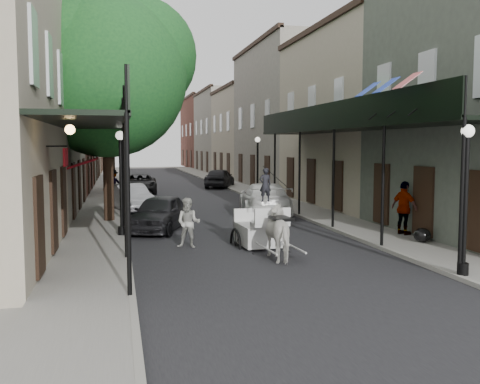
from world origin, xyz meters
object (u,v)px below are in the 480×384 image
car_right_near (265,199)px  car_right_far (220,178)px  tree_near (116,71)px  car_left_far (140,184)px  pedestrian_sidewalk_right (404,208)px  lamppost_right_far (258,166)px  pedestrian_sidewalk_left (113,184)px  pedestrian_walking (188,223)px  horse (282,233)px  car_left_mid (131,198)px  car_left_near (160,213)px  lamppost_right_near (465,197)px  tree_far (116,108)px  carriage (257,214)px  lamppost_left (121,181)px

car_right_near → car_right_far: size_ratio=1.19×
tree_near → car_right_far: 20.13m
car_left_far → pedestrian_sidewalk_right: bearing=-64.3°
lamppost_right_far → pedestrian_sidewalk_left: bearing=174.9°
car_right_near → lamppost_right_far: bearing=-92.7°
pedestrian_walking → pedestrian_sidewalk_left: pedestrian_sidewalk_left is taller
horse → pedestrian_walking: pedestrian_walking is taller
tree_near → lamppost_right_far: (8.30, 7.82, -4.44)m
horse → car_left_mid: size_ratio=0.45×
lamppost_right_far → car_left_mid: bearing=-152.5°
pedestrian_walking → car_left_near: 3.72m
lamppost_right_near → pedestrian_walking: lamppost_right_near is taller
tree_near → pedestrian_sidewalk_right: (10.00, -6.41, -5.40)m
pedestrian_sidewalk_left → car_right_near: pedestrian_sidewalk_left is taller
tree_near → car_left_mid: size_ratio=2.32×
tree_near → car_right_near: bearing=6.4°
tree_far → lamppost_right_far: bearing=-36.5°
carriage → car_right_near: bearing=69.5°
lamppost_right_near → car_left_mid: 17.81m
carriage → car_right_near: 7.60m
horse → pedestrian_walking: (-2.43, 2.39, 0.03)m
tree_near → pedestrian_sidewalk_right: tree_near is taller
tree_near → car_left_far: bearing=83.9°
horse → tree_near: bearing=-65.5°
lamppost_right_far → car_right_near: size_ratio=0.69×
lamppost_right_far → car_left_far: lamppost_right_far is taller
pedestrian_walking → pedestrian_sidewalk_right: bearing=21.6°
car_left_near → car_right_near: size_ratio=0.77×
tree_near → car_left_far: 15.07m
car_left_near → car_right_far: car_right_far is taller
carriage → car_left_mid: bearing=107.9°
pedestrian_walking → pedestrian_sidewalk_right: pedestrian_sidewalk_right is taller
carriage → car_left_mid: 11.02m
horse → car_left_far: horse is taller
pedestrian_walking → car_left_mid: 10.49m
car_left_mid → pedestrian_sidewalk_right: bearing=-63.1°
horse → pedestrian_sidewalk_right: 5.94m
carriage → car_right_far: (3.29, 24.14, -0.26)m
horse → pedestrian_walking: size_ratio=1.15×
tree_far → pedestrian_walking: bearing=-83.8°
lamppost_right_far → pedestrian_sidewalk_right: (1.70, -14.23, -0.96)m
carriage → pedestrian_sidewalk_right: 5.50m
tree_far → lamppost_right_near: (8.35, -26.18, -3.79)m
lamppost_left → pedestrian_sidewalk_right: 10.19m
lamppost_right_far → car_left_near: (-6.75, -10.71, -1.35)m
car_left_mid → pedestrian_walking: bearing=-96.9°
car_left_far → car_right_far: car_right_far is taller
horse → car_left_near: (-3.08, 6.05, -0.09)m
lamppost_right_near → pedestrian_walking: size_ratio=2.28×
pedestrian_sidewalk_right → car_left_far: bearing=4.3°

